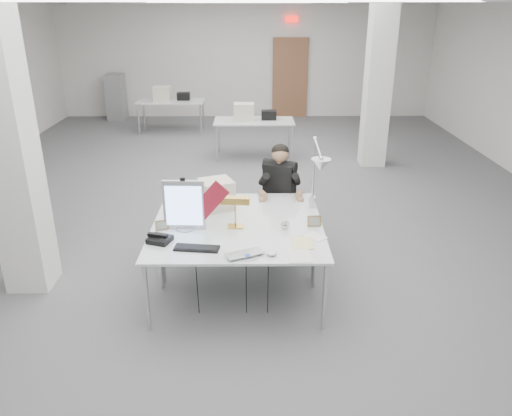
% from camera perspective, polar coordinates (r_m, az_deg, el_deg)
% --- Properties ---
extents(room_shell, '(10.04, 14.04, 3.24)m').
position_cam_1_polar(room_shell, '(7.16, -1.47, 12.39)').
color(room_shell, '#535355').
rests_on(room_shell, ground).
extents(desk_main, '(1.80, 0.90, 0.02)m').
position_cam_1_polar(desk_main, '(4.93, -2.25, -4.02)').
color(desk_main, silver).
rests_on(desk_main, room_shell).
extents(desk_second, '(1.80, 0.90, 0.02)m').
position_cam_1_polar(desk_second, '(5.75, -2.00, -0.04)').
color(desk_second, silver).
rests_on(desk_second, room_shell).
extents(bg_desk_a, '(1.60, 0.80, 0.02)m').
position_cam_1_polar(bg_desk_a, '(10.16, -0.23, 9.91)').
color(bg_desk_a, silver).
rests_on(bg_desk_a, room_shell).
extents(bg_desk_b, '(1.60, 0.80, 0.02)m').
position_cam_1_polar(bg_desk_b, '(12.47, -9.71, 11.93)').
color(bg_desk_b, silver).
rests_on(bg_desk_b, room_shell).
extents(filing_cabinet, '(0.45, 0.55, 1.20)m').
position_cam_1_polar(filing_cabinet, '(14.24, -15.71, 12.13)').
color(filing_cabinet, gray).
rests_on(filing_cabinet, room_shell).
extents(office_chair, '(0.72, 0.72, 1.13)m').
position_cam_1_polar(office_chair, '(6.42, 2.65, 0.69)').
color(office_chair, black).
rests_on(office_chair, room_shell).
extents(seated_person, '(0.61, 0.67, 0.81)m').
position_cam_1_polar(seated_person, '(6.26, 2.73, 3.38)').
color(seated_person, black).
rests_on(seated_person, office_chair).
extents(monitor, '(0.43, 0.06, 0.53)m').
position_cam_1_polar(monitor, '(5.15, -8.23, 0.33)').
color(monitor, '#B5B4B9').
rests_on(monitor, desk_main).
extents(pennant, '(0.42, 0.10, 0.46)m').
position_cam_1_polar(pennant, '(5.07, -5.35, 0.75)').
color(pennant, maroon).
rests_on(pennant, monitor).
extents(keyboard, '(0.45, 0.20, 0.02)m').
position_cam_1_polar(keyboard, '(4.81, -6.79, -4.58)').
color(keyboard, black).
rests_on(keyboard, desk_main).
extents(laptop, '(0.43, 0.37, 0.03)m').
position_cam_1_polar(laptop, '(4.62, -0.98, -5.59)').
color(laptop, '#A1A1A6').
rests_on(laptop, desk_main).
extents(mouse, '(0.11, 0.09, 0.04)m').
position_cam_1_polar(mouse, '(4.65, 1.82, -5.28)').
color(mouse, silver).
rests_on(mouse, desk_main).
extents(bankers_lamp, '(0.29, 0.14, 0.32)m').
position_cam_1_polar(bankers_lamp, '(5.18, -2.38, -0.60)').
color(bankers_lamp, '#CD8B40').
rests_on(bankers_lamp, desk_main).
extents(desk_phone, '(0.26, 0.25, 0.05)m').
position_cam_1_polar(desk_phone, '(5.00, -10.94, -3.55)').
color(desk_phone, black).
rests_on(desk_phone, desk_main).
extents(picture_frame_left, '(0.14, 0.07, 0.11)m').
position_cam_1_polar(picture_frame_left, '(5.25, -10.71, -1.95)').
color(picture_frame_left, '#9E6F44').
rests_on(picture_frame_left, desk_main).
extents(picture_frame_right, '(0.15, 0.05, 0.12)m').
position_cam_1_polar(picture_frame_right, '(5.28, 6.69, -1.47)').
color(picture_frame_right, '#A17445').
rests_on(picture_frame_right, desk_main).
extents(desk_clock, '(0.09, 0.05, 0.09)m').
position_cam_1_polar(desk_clock, '(5.20, 3.35, -1.86)').
color(desk_clock, silver).
rests_on(desk_clock, desk_main).
extents(paper_stack_a, '(0.23, 0.32, 0.01)m').
position_cam_1_polar(paper_stack_a, '(4.69, 4.95, -5.35)').
color(paper_stack_a, white).
rests_on(paper_stack_a, desk_main).
extents(paper_stack_b, '(0.20, 0.28, 0.01)m').
position_cam_1_polar(paper_stack_b, '(4.92, 5.26, -3.97)').
color(paper_stack_b, '#F4E692').
rests_on(paper_stack_b, desk_main).
extents(paper_stack_c, '(0.25, 0.26, 0.01)m').
position_cam_1_polar(paper_stack_c, '(5.06, 6.79, -3.26)').
color(paper_stack_c, white).
rests_on(paper_stack_c, desk_main).
extents(beige_monitor, '(0.45, 0.44, 0.33)m').
position_cam_1_polar(beige_monitor, '(5.69, -4.55, 1.58)').
color(beige_monitor, beige).
rests_on(beige_monitor, desk_second).
extents(architect_lamp, '(0.44, 0.81, 0.99)m').
position_cam_1_polar(architect_lamp, '(5.41, 6.93, 4.09)').
color(architect_lamp, silver).
rests_on(architect_lamp, desk_second).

